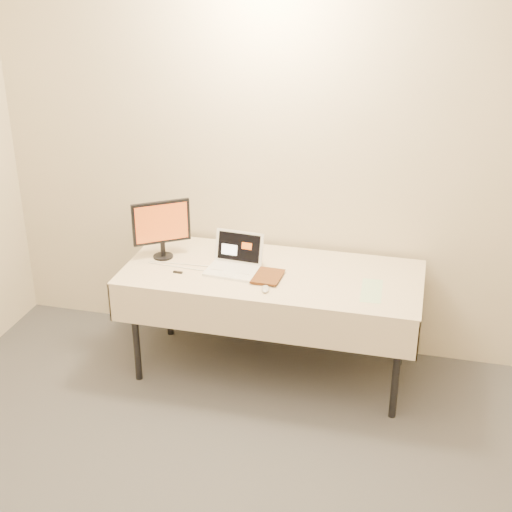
% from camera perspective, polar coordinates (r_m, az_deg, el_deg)
% --- Properties ---
extents(back_wall, '(4.00, 0.10, 2.70)m').
position_cam_1_polar(back_wall, '(4.64, 2.63, 7.95)').
color(back_wall, beige).
rests_on(back_wall, ground).
extents(table, '(1.86, 0.81, 0.74)m').
position_cam_1_polar(table, '(4.48, 1.28, -1.98)').
color(table, black).
rests_on(table, ground).
extents(laptop, '(0.34, 0.30, 0.22)m').
position_cam_1_polar(laptop, '(4.47, -1.70, -0.40)').
color(laptop, white).
rests_on(laptop, table).
extents(monitor, '(0.32, 0.23, 0.39)m').
position_cam_1_polar(monitor, '(4.60, -7.58, 2.47)').
color(monitor, black).
rests_on(monitor, table).
extents(book, '(0.17, 0.03, 0.23)m').
position_cam_1_polar(book, '(4.34, -0.11, -0.32)').
color(book, '#954D1B').
rests_on(book, table).
extents(alarm_clock, '(0.13, 0.10, 0.05)m').
position_cam_1_polar(alarm_clock, '(4.76, -2.18, 0.84)').
color(alarm_clock, black).
rests_on(alarm_clock, table).
extents(clicker, '(0.06, 0.10, 0.02)m').
position_cam_1_polar(clicker, '(4.22, 0.75, -2.64)').
color(clicker, '#BBBBBD').
rests_on(clicker, table).
extents(paper_form, '(0.14, 0.32, 0.00)m').
position_cam_1_polar(paper_form, '(4.27, 9.23, -2.75)').
color(paper_form, '#BBE2B3').
rests_on(paper_form, table).
extents(usb_dongle, '(0.06, 0.02, 0.01)m').
position_cam_1_polar(usb_dongle, '(4.46, -6.27, -1.30)').
color(usb_dongle, black).
rests_on(usb_dongle, table).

